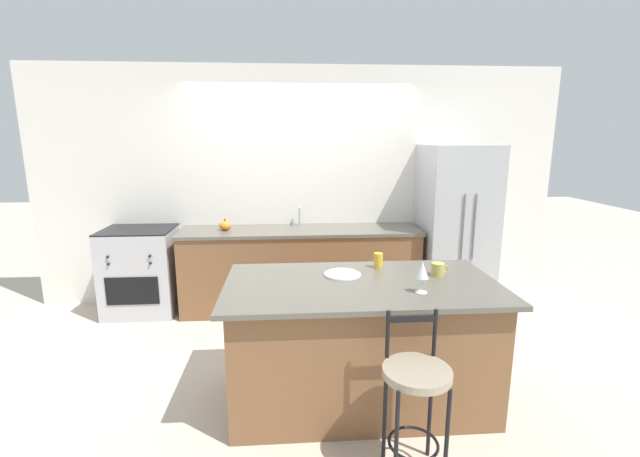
{
  "coord_description": "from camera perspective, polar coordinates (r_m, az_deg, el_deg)",
  "views": [
    {
      "loc": [
        -0.12,
        -4.26,
        1.92
      ],
      "look_at": [
        0.15,
        -0.53,
        1.11
      ],
      "focal_mm": 24.0,
      "sensor_mm": 36.0,
      "label": 1
    }
  ],
  "objects": [
    {
      "name": "back_counter",
      "position": [
        4.86,
        -2.59,
        -5.32
      ],
      "size": [
        2.64,
        0.68,
        0.92
      ],
      "color": "brown",
      "rests_on": "ground_plane"
    },
    {
      "name": "wine_glass",
      "position": [
        2.88,
        13.49,
        -5.49
      ],
      "size": [
        0.08,
        0.08,
        0.21
      ],
      "color": "white",
      "rests_on": "kitchen_island"
    },
    {
      "name": "ground_plane",
      "position": [
        4.68,
        -2.4,
        -12.11
      ],
      "size": [
        18.0,
        18.0,
        0.0
      ],
      "primitive_type": "plane",
      "color": "beige"
    },
    {
      "name": "wall_back",
      "position": [
        4.99,
        -2.79,
        5.57
      ],
      "size": [
        6.0,
        0.07,
        2.7
      ],
      "color": "silver",
      "rests_on": "ground_plane"
    },
    {
      "name": "coffee_mug",
      "position": [
        3.28,
        15.46,
        -5.28
      ],
      "size": [
        0.13,
        0.1,
        0.1
      ],
      "color": "#C1B251",
      "rests_on": "kitchen_island"
    },
    {
      "name": "dinner_plate",
      "position": [
        3.19,
        3.0,
        -6.08
      ],
      "size": [
        0.27,
        0.27,
        0.02
      ],
      "color": "white",
      "rests_on": "kitchen_island"
    },
    {
      "name": "refrigerator",
      "position": [
        5.02,
        17.47,
        0.05
      ],
      "size": [
        0.74,
        0.78,
        1.84
      ],
      "color": "#ADAFB5",
      "rests_on": "ground_plane"
    },
    {
      "name": "pumpkin_decoration",
      "position": [
        4.77,
        -12.53,
        0.38
      ],
      "size": [
        0.13,
        0.13,
        0.12
      ],
      "color": "orange",
      "rests_on": "back_counter"
    },
    {
      "name": "sink_faucet",
      "position": [
        4.92,
        -2.72,
        2.02
      ],
      "size": [
        0.02,
        0.13,
        0.22
      ],
      "color": "#ADAFB5",
      "rests_on": "back_counter"
    },
    {
      "name": "oven_range",
      "position": [
        5.12,
        -22.73,
        -5.23
      ],
      "size": [
        0.75,
        0.63,
        0.95
      ],
      "color": "#B7B7BC",
      "rests_on": "ground_plane"
    },
    {
      "name": "kitchen_island",
      "position": [
        3.23,
        5.43,
        -14.79
      ],
      "size": [
        1.93,
        1.02,
        0.91
      ],
      "color": "brown",
      "rests_on": "ground_plane"
    },
    {
      "name": "bar_stool_near",
      "position": [
        2.6,
        12.64,
        -20.14
      ],
      "size": [
        0.38,
        0.38,
        0.96
      ],
      "color": "black",
      "rests_on": "ground_plane"
    },
    {
      "name": "tumbler_cup",
      "position": [
        3.38,
        7.77,
        -4.26
      ],
      "size": [
        0.07,
        0.07,
        0.12
      ],
      "color": "gold",
      "rests_on": "kitchen_island"
    }
  ]
}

